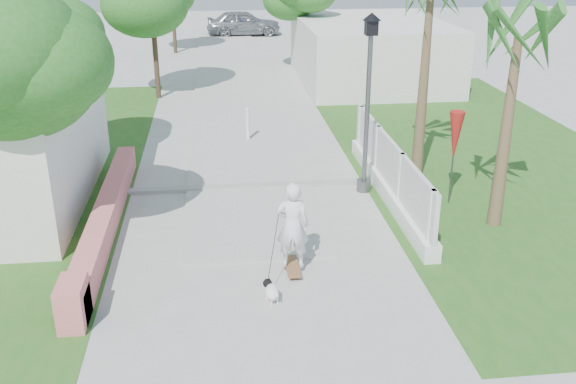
{
  "coord_description": "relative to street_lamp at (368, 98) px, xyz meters",
  "views": [
    {
      "loc": [
        -0.77,
        -9.38,
        6.23
      ],
      "look_at": [
        0.66,
        2.98,
        1.1
      ],
      "focal_mm": 40.0,
      "sensor_mm": 36.0,
      "label": 1
    }
  ],
  "objects": [
    {
      "name": "curb",
      "position": [
        -2.9,
        0.5,
        -2.38
      ],
      "size": [
        6.5,
        0.25,
        0.1
      ],
      "primitive_type": "cube",
      "color": "#999993",
      "rests_on": "ground"
    },
    {
      "name": "bollard",
      "position": [
        -2.7,
        4.5,
        -1.84
      ],
      "size": [
        0.14,
        0.14,
        1.09
      ],
      "color": "white",
      "rests_on": "ground"
    },
    {
      "name": "path_strip",
      "position": [
        -2.9,
        14.5,
        -2.4
      ],
      "size": [
        3.2,
        36.0,
        0.06
      ],
      "primitive_type": "cube",
      "color": "#B7B7B2",
      "rests_on": "ground"
    },
    {
      "name": "patio_umbrella",
      "position": [
        1.9,
        -1.0,
        -0.74
      ],
      "size": [
        0.36,
        0.36,
        2.3
      ],
      "color": "#59595E",
      "rests_on": "ground"
    },
    {
      "name": "palm_near",
      "position": [
        2.5,
        -2.3,
        1.53
      ],
      "size": [
        1.8,
        1.8,
        4.7
      ],
      "color": "brown",
      "rests_on": "ground"
    },
    {
      "name": "street_lamp",
      "position": [
        0.0,
        0.0,
        0.0
      ],
      "size": [
        0.44,
        0.44,
        4.44
      ],
      "color": "#59595E",
      "rests_on": "ground"
    },
    {
      "name": "building_right",
      "position": [
        3.1,
        12.5,
        -1.13
      ],
      "size": [
        6.0,
        8.0,
        2.6
      ],
      "primitive_type": "cube",
      "color": "silver",
      "rests_on": "ground"
    },
    {
      "name": "pink_wall",
      "position": [
        -6.2,
        -1.95,
        -2.11
      ],
      "size": [
        0.45,
        8.2,
        0.8
      ],
      "color": "#CE696A",
      "rests_on": "ground"
    },
    {
      "name": "lattice_fence",
      "position": [
        0.5,
        -0.5,
        -1.88
      ],
      "size": [
        0.35,
        7.0,
        1.5
      ],
      "color": "white",
      "rests_on": "ground"
    },
    {
      "name": "ground",
      "position": [
        -2.9,
        -5.5,
        -2.43
      ],
      "size": [
        90.0,
        90.0,
        0.0
      ],
      "primitive_type": "plane",
      "color": "#B7B7B2",
      "rests_on": "ground"
    },
    {
      "name": "skateboarder",
      "position": [
        -2.43,
        -4.04,
        -1.52
      ],
      "size": [
        0.84,
        1.35,
        1.85
      ],
      "rotation": [
        0.0,
        0.0,
        3.0
      ],
      "color": "brown",
      "rests_on": "ground"
    },
    {
      "name": "parked_car",
      "position": [
        -1.72,
        26.2,
        -1.65
      ],
      "size": [
        4.63,
        2.02,
        1.55
      ],
      "primitive_type": "imported",
      "rotation": [
        0.0,
        0.0,
        1.61
      ],
      "color": "#9FA1A6",
      "rests_on": "ground"
    },
    {
      "name": "tree_left_mid",
      "position": [
        -8.38,
        2.98,
        1.07
      ],
      "size": [
        3.2,
        3.2,
        4.85
      ],
      "color": "#4C3826",
      "rests_on": "ground"
    },
    {
      "name": "tree_left_near",
      "position": [
        -7.38,
        -2.52,
        1.4
      ],
      "size": [
        3.6,
        3.6,
        5.28
      ],
      "color": "#4C3826",
      "rests_on": "ground"
    },
    {
      "name": "palm_far",
      "position": [
        1.7,
        1.0,
        2.06
      ],
      "size": [
        1.8,
        1.8,
        5.3
      ],
      "color": "brown",
      "rests_on": "ground"
    },
    {
      "name": "dog",
      "position": [
        -2.82,
        -4.96,
        -2.22
      ],
      "size": [
        0.38,
        0.54,
        0.39
      ],
      "rotation": [
        0.0,
        0.0,
        0.35
      ],
      "color": "white",
      "rests_on": "ground"
    },
    {
      "name": "grass_right",
      "position": [
        4.1,
        2.5,
        -2.42
      ],
      "size": [
        8.0,
        20.0,
        0.01
      ],
      "primitive_type": "cube",
      "color": "#265F1E",
      "rests_on": "ground"
    }
  ]
}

